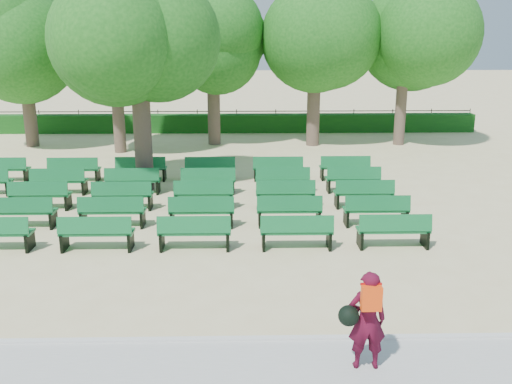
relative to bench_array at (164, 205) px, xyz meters
The scene contains 9 objects.
ground 1.54m from the bench_array, 51.33° to the right, with size 120.00×120.00×0.00m, color beige.
paving 8.66m from the bench_array, 83.61° to the right, with size 30.00×2.20×0.06m, color #B8B8B3.
curb 7.52m from the bench_array, 82.64° to the right, with size 30.00×0.12×0.10m, color silver.
hedge 12.84m from the bench_array, 85.70° to the left, with size 26.00×0.70×0.90m, color #154F16.
fence 13.23m from the bench_array, 85.83° to the left, with size 26.00×0.10×1.02m, color black, non-canonical shape.
tree_line 8.85m from the bench_array, 83.75° to the left, with size 21.80×6.80×7.04m, color #236B1D, non-canonical shape.
bench_array is the anchor object (origin of this frame).
tree_among 4.94m from the bench_array, 112.80° to the left, with size 4.58×4.58×6.57m.
person 9.27m from the bench_array, 63.61° to the right, with size 0.73×0.44×1.56m.
Camera 1 is at (1.35, -14.62, 4.98)m, focal length 40.00 mm.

